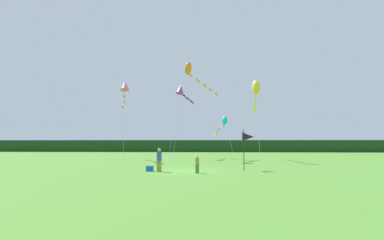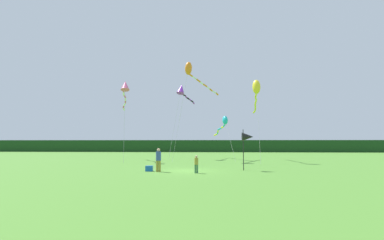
# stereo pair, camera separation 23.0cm
# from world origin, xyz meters

# --- Properties ---
(ground_plane) EXTENTS (120.00, 120.00, 0.00)m
(ground_plane) POSITION_xyz_m (0.00, 0.00, 0.00)
(ground_plane) COLOR #4C842D
(distant_treeline) EXTENTS (108.00, 2.19, 2.73)m
(distant_treeline) POSITION_xyz_m (0.00, 45.00, 1.37)
(distant_treeline) COLOR #193D19
(distant_treeline) RESTS_ON ground
(person_adult) EXTENTS (0.38, 0.38, 1.74)m
(person_adult) POSITION_xyz_m (-2.08, -0.82, 0.97)
(person_adult) COLOR olive
(person_adult) RESTS_ON ground
(person_child) EXTENTS (0.28, 0.28, 1.26)m
(person_child) POSITION_xyz_m (0.80, -1.62, 0.70)
(person_child) COLOR #3F724C
(person_child) RESTS_ON ground
(cooler_box) EXTENTS (0.53, 0.43, 0.41)m
(cooler_box) POSITION_xyz_m (-2.85, -0.44, 0.21)
(cooler_box) COLOR #1959B2
(cooler_box) RESTS_ON ground
(banner_flag_pole) EXTENTS (0.90, 0.70, 3.21)m
(banner_flag_pole) POSITION_xyz_m (4.75, 0.71, 2.61)
(banner_flag_pole) COLOR black
(banner_flag_pole) RESTS_ON ground
(kite_cyan) EXTENTS (2.36, 9.96, 5.71)m
(kite_cyan) POSITION_xyz_m (3.50, 15.17, 4.69)
(kite_cyan) COLOR #B2B2B2
(kite_cyan) RESTS_ON ground
(kite_orange) EXTENTS (5.54, 7.85, 12.18)m
(kite_orange) POSITION_xyz_m (-0.50, 13.01, 10.99)
(kite_orange) COLOR #B2B2B2
(kite_orange) RESTS_ON ground
(kite_yellow) EXTENTS (1.23, 10.41, 9.52)m
(kite_yellow) POSITION_xyz_m (7.18, 11.41, 8.28)
(kite_yellow) COLOR #B2B2B2
(kite_yellow) RESTS_ON ground
(kite_rainbow) EXTENTS (2.64, 8.32, 9.52)m
(kite_rainbow) POSITION_xyz_m (-8.31, 11.00, 8.60)
(kite_rainbow) COLOR #B2B2B2
(kite_rainbow) RESTS_ON ground
(kite_purple) EXTENTS (2.96, 6.67, 10.39)m
(kite_purple) POSITION_xyz_m (-2.14, 17.04, 9.46)
(kite_purple) COLOR #B2B2B2
(kite_purple) RESTS_ON ground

